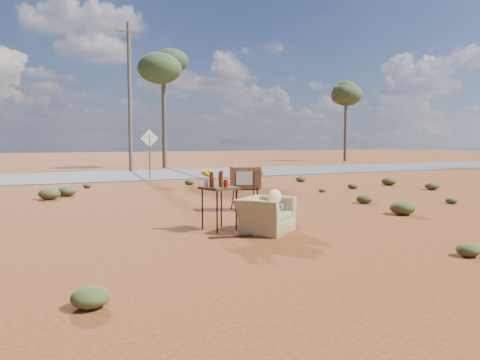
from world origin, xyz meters
name	(u,v)px	position (x,y,z in m)	size (l,w,h in m)	color
ground	(247,228)	(0.00, 0.00, 0.00)	(140.00, 140.00, 0.00)	brown
highway	(102,176)	(0.00, 15.00, 0.02)	(140.00, 7.00, 0.04)	#565659
armchair	(266,210)	(0.16, -0.46, 0.40)	(1.24, 1.26, 0.85)	#9A8954
tv_unit	(245,178)	(1.04, 2.08, 0.78)	(0.76, 0.67, 1.05)	black
side_table	(216,186)	(-0.59, 0.09, 0.84)	(0.68, 0.68, 1.13)	#3C2A15
rusty_bar	(247,236)	(-0.38, -0.73, 0.02)	(0.04, 0.04, 1.35)	#4E2315
road_sign	(150,145)	(1.50, 12.00, 1.50)	(0.78, 0.06, 2.19)	brown
eucalyptus_center	(163,66)	(5.00, 21.00, 6.43)	(3.20, 3.20, 7.60)	brown
eucalyptus_right	(346,91)	(22.00, 24.00, 5.94)	(3.20, 3.20, 7.10)	brown
utility_pole_center	(130,95)	(2.00, 17.50, 4.15)	(1.40, 0.20, 8.00)	brown
scrub_patch	(143,198)	(-0.82, 4.41, 0.14)	(17.49, 8.07, 0.33)	#4B5625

